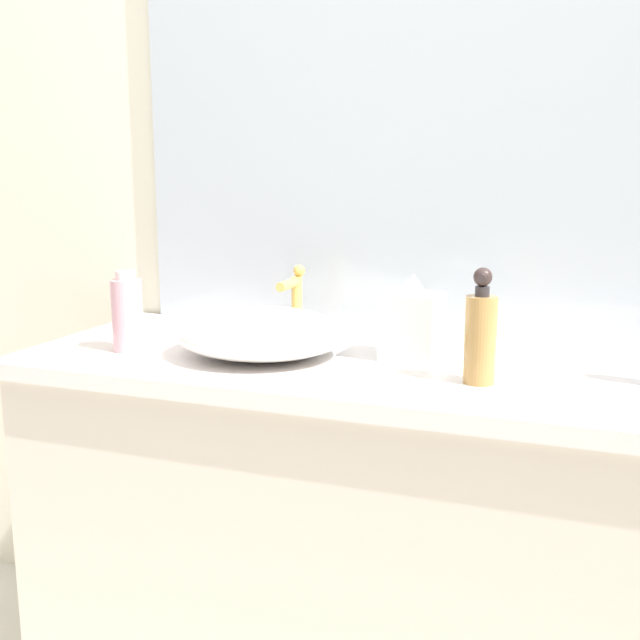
{
  "coord_description": "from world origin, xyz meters",
  "views": [
    {
      "loc": [
        0.41,
        -1.07,
        1.24
      ],
      "look_at": [
        -0.13,
        0.38,
        0.93
      ],
      "focal_mm": 43.36,
      "sensor_mm": 36.0,
      "label": 1
    }
  ],
  "objects_px": {
    "sink_basin": "(261,333)",
    "soap_dispenser": "(480,334)",
    "perfume_bottle": "(127,313)",
    "tissue_box": "(412,323)"
  },
  "relations": [
    {
      "from": "soap_dispenser",
      "to": "tissue_box",
      "type": "xyz_separation_m",
      "value": [
        -0.16,
        0.14,
        -0.01
      ]
    },
    {
      "from": "tissue_box",
      "to": "sink_basin",
      "type": "bearing_deg",
      "value": -164.98
    },
    {
      "from": "soap_dispenser",
      "to": "perfume_bottle",
      "type": "relative_size",
      "value": 1.23
    },
    {
      "from": "soap_dispenser",
      "to": "tissue_box",
      "type": "relative_size",
      "value": 1.21
    },
    {
      "from": "soap_dispenser",
      "to": "perfume_bottle",
      "type": "bearing_deg",
      "value": -179.64
    },
    {
      "from": "sink_basin",
      "to": "tissue_box",
      "type": "bearing_deg",
      "value": 15.02
    },
    {
      "from": "sink_basin",
      "to": "soap_dispenser",
      "type": "height_order",
      "value": "soap_dispenser"
    },
    {
      "from": "sink_basin",
      "to": "perfume_bottle",
      "type": "bearing_deg",
      "value": -167.99
    },
    {
      "from": "perfume_bottle",
      "to": "tissue_box",
      "type": "distance_m",
      "value": 0.6
    },
    {
      "from": "tissue_box",
      "to": "soap_dispenser",
      "type": "bearing_deg",
      "value": -40.87
    }
  ]
}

